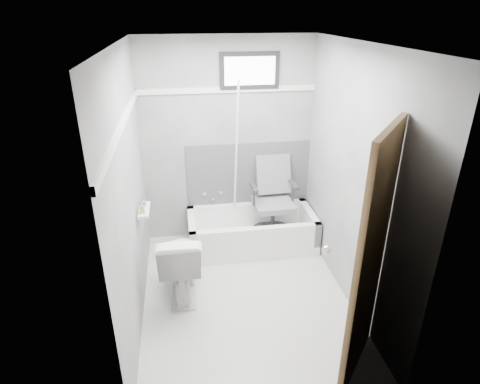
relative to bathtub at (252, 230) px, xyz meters
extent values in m
plane|color=silver|center=(-0.23, -0.93, -0.21)|extent=(2.60, 2.60, 0.00)
plane|color=silver|center=(-0.23, -0.93, 2.19)|extent=(2.60, 2.60, 0.00)
cube|color=slate|center=(-0.23, 0.37, 0.99)|extent=(2.00, 0.02, 2.40)
cube|color=slate|center=(-0.23, -2.23, 0.99)|extent=(2.00, 0.02, 2.40)
cube|color=slate|center=(-1.23, -0.93, 0.99)|extent=(0.02, 2.60, 2.40)
cube|color=slate|center=(0.77, -0.93, 0.99)|extent=(0.02, 2.60, 2.40)
imported|color=white|center=(-0.85, -0.76, 0.15)|extent=(0.43, 0.75, 0.73)
cube|color=#4C4C4F|center=(0.02, 0.36, 0.59)|extent=(1.50, 0.02, 0.78)
cube|color=white|center=(-0.23, 0.36, 1.61)|extent=(2.00, 0.02, 0.06)
cube|color=white|center=(-1.22, -0.93, 1.61)|extent=(0.02, 2.60, 0.06)
cylinder|color=white|center=(-0.17, 0.13, 0.84)|extent=(0.02, 0.45, 1.91)
cube|color=silver|center=(-1.16, -0.63, 0.69)|extent=(0.10, 0.32, 0.02)
imported|color=tan|center=(-1.17, -0.71, 0.76)|extent=(0.05, 0.05, 0.10)
imported|color=slate|center=(-1.17, -0.57, 0.75)|extent=(0.08, 0.08, 0.09)
camera|label=1|loc=(-0.77, -4.11, 2.44)|focal=30.00mm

